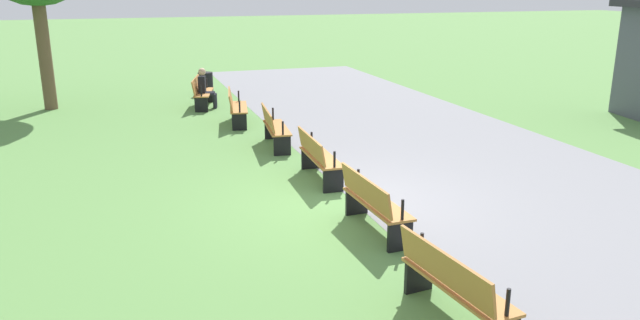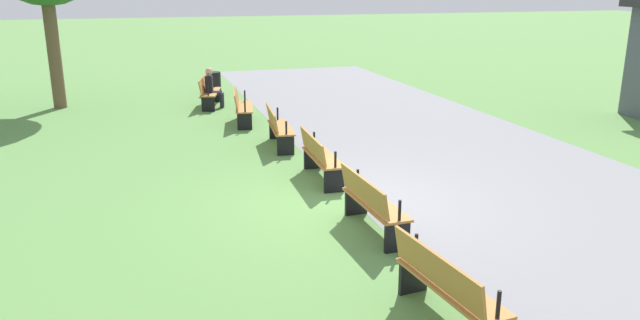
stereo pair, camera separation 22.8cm
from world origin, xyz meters
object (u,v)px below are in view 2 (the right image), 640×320
Objects in this scene: bench_2 at (278,127)px; bench_3 at (320,156)px; trash_bin at (214,83)px; bench_4 at (372,203)px; person_seated at (212,87)px; bench_1 at (242,106)px; bench_5 at (446,286)px; bench_0 at (209,91)px.

bench_3 is at bearing 10.15° from bench_2.
bench_2 is 2.22× the size of trash_bin.
person_seated is at bearing -176.41° from bench_4.
trash_bin is at bearing -168.18° from bench_1.
bench_3 is 0.98× the size of bench_5.
bench_2 is 5.27m from bench_4.
bench_1 is 4.66m from trash_bin.
person_seated is at bearing 177.56° from bench_5.
bench_0 is at bearing -175.95° from bench_4.
bench_3 is at bearing 171.87° from bench_5.
bench_2 is 1.39× the size of person_seated.
bench_0 and bench_5 have the same top height.
person_seated is 2.29m from trash_bin.
bench_2 and bench_5 have the same top height.
bench_4 is 2.63m from bench_5.
bench_3 is (2.63, 0.19, 0.00)m from bench_2.
bench_3 is 7.70m from person_seated.
bench_3 and bench_5 have the same top height.
bench_0 is 10.51m from bench_4.
bench_1 is 1.01× the size of bench_5.
bench_2 is at bearing 173.90° from bench_5.
bench_5 is (10.50, 0.37, 0.00)m from bench_1.
bench_5 is 12.93m from person_seated.
bench_4 is (7.87, 0.56, 0.00)m from bench_1.
bench_1 is 10.51m from bench_5.
bench_1 is (2.58, 0.55, 0.00)m from bench_0.
bench_2 is 7.28m from trash_bin.
bench_4 is 0.98× the size of bench_5.
bench_2 is (2.61, 0.37, 0.00)m from bench_1.
bench_4 is at bearing 8.13° from bench_2.
person_seated reaches higher than bench_0.
bench_2 is at bearing 179.99° from bench_4.
bench_0 is 13.11m from bench_5.
bench_1 is at bearing 26.39° from bench_0.
person_seated reaches higher than bench_4.
bench_5 is at bearing 6.10° from bench_2.
person_seated reaches higher than bench_3.
bench_3 is at bearing 22.34° from bench_0.
bench_4 is (5.26, 0.19, 0.00)m from bench_2.
bench_3 is at bearing 4.00° from trash_bin.
bench_3 is at bearing 177.97° from bench_4.
bench_3 is (7.81, 1.11, 0.00)m from bench_0.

